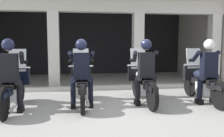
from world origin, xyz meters
name	(u,v)px	position (x,y,z in m)	size (l,w,h in m)	color
ground_plane	(101,84)	(0.00, 3.00, 0.00)	(80.00, 80.00, 0.00)	#999993
station_building	(93,32)	(-0.19, 4.58, 1.97)	(9.60, 4.28, 3.10)	black
kerb_strip	(99,88)	(-0.19, 1.95, 0.06)	(9.10, 0.24, 0.12)	#B7B5AD
motorcycle_far_left	(14,87)	(-2.29, 0.00, 0.50)	(0.62, 2.04, 1.35)	black
police_officer_far_left	(9,69)	(-2.29, -0.29, 0.94)	(0.63, 0.61, 1.58)	black
motorcycle_center_left	(82,84)	(-0.76, 0.17, 0.50)	(0.62, 2.04, 1.35)	black
police_officer_center_left	(81,67)	(-0.76, -0.11, 0.94)	(0.63, 0.61, 1.58)	black
motorcycle_center_right	(142,82)	(0.76, 0.19, 0.50)	(0.62, 2.04, 1.35)	black
police_officer_center_right	(146,66)	(0.76, -0.10, 0.94)	(0.63, 0.61, 1.58)	black
motorcycle_far_right	(201,82)	(2.29, 0.06, 0.50)	(0.62, 2.04, 1.35)	black
police_officer_far_right	(208,66)	(2.29, -0.23, 0.94)	(0.63, 0.61, 1.58)	black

